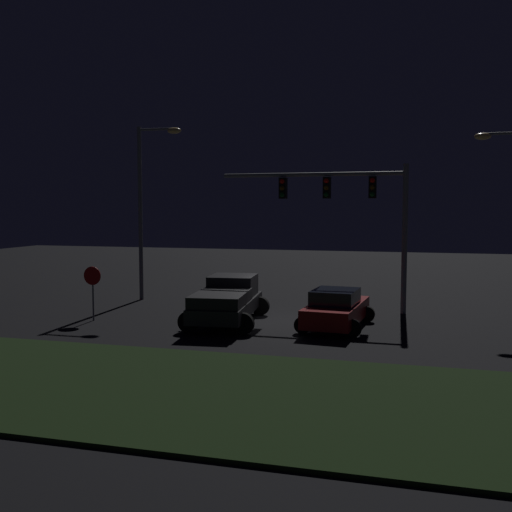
% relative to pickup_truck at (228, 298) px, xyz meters
% --- Properties ---
extents(ground_plane, '(80.00, 80.00, 0.00)m').
position_rel_pickup_truck_xyz_m(ground_plane, '(1.66, 0.99, -1.00)').
color(ground_plane, black).
extents(grass_median, '(22.24, 7.39, 0.10)m').
position_rel_pickup_truck_xyz_m(grass_median, '(1.66, -8.77, -0.95)').
color(grass_median, black).
rests_on(grass_median, ground_plane).
extents(pickup_truck, '(3.24, 5.57, 1.80)m').
position_rel_pickup_truck_xyz_m(pickup_truck, '(0.00, 0.00, 0.00)').
color(pickup_truck, black).
rests_on(pickup_truck, ground_plane).
extents(car_sedan, '(2.74, 4.54, 1.51)m').
position_rel_pickup_truck_xyz_m(car_sedan, '(4.34, 0.09, -0.26)').
color(car_sedan, maroon).
rests_on(car_sedan, ground_plane).
extents(traffic_signal_gantry, '(8.32, 0.56, 6.50)m').
position_rel_pickup_truck_xyz_m(traffic_signal_gantry, '(4.33, 3.94, 3.90)').
color(traffic_signal_gantry, slate).
rests_on(traffic_signal_gantry, ground_plane).
extents(street_lamp_left, '(2.32, 0.44, 8.60)m').
position_rel_pickup_truck_xyz_m(street_lamp_left, '(-5.63, 4.56, 4.35)').
color(street_lamp_left, slate).
rests_on(street_lamp_left, ground_plane).
extents(stop_sign, '(0.76, 0.08, 2.23)m').
position_rel_pickup_truck_xyz_m(stop_sign, '(-5.45, -1.06, 0.56)').
color(stop_sign, slate).
rests_on(stop_sign, ground_plane).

